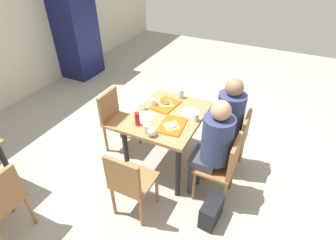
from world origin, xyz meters
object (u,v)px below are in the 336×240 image
object	(u,v)px
plastic_cup_b	(196,117)
plastic_cup_d	(153,102)
foil_bundle	(152,132)
pizza_slice_b	(165,102)
chair_far_side	(116,117)
pizza_slice_a	(172,125)
chair_near_right	(235,138)
tray_red_far	(166,105)
condiment_bottle	(137,119)
paper_plate_near_edge	(190,112)
handbag	(211,211)
plastic_cup_a	(142,106)
chair_left_end	(129,181)
main_table	(168,122)
drink_fridge	(76,29)
background_chair_near	(0,201)
plastic_cup_c	(147,129)
person_in_red	(213,143)
chair_near_left	(223,165)
tray_red_near	(172,125)
soda_can	(181,94)
paper_plate_center	(146,117)
person_in_brown_jacket	(226,118)

from	to	relation	value
plastic_cup_b	plastic_cup_d	size ratio (longest dim) A/B	1.00
foil_bundle	pizza_slice_b	bearing A→B (deg)	14.05
chair_far_side	pizza_slice_a	distance (m)	0.99
plastic_cup_d	chair_near_right	bearing A→B (deg)	-81.63
tray_red_far	condiment_bottle	world-z (taller)	condiment_bottle
paper_plate_near_edge	handbag	distance (m)	1.14
paper_plate_near_edge	condiment_bottle	distance (m)	0.66
pizza_slice_b	plastic_cup_a	bearing A→B (deg)	138.31
foil_bundle	chair_left_end	bearing A→B (deg)	177.53
tray_red_far	pizza_slice_b	distance (m)	0.03
condiment_bottle	main_table	bearing A→B (deg)	-33.40
chair_near_right	drink_fridge	bearing A→B (deg)	68.39
plastic_cup_b	background_chair_near	distance (m)	2.11
plastic_cup_a	foil_bundle	world-z (taller)	same
chair_far_side	plastic_cup_c	size ratio (longest dim) A/B	8.54
person_in_red	drink_fridge	xyz separation A→B (m)	(1.95, 3.49, 0.20)
pizza_slice_a	background_chair_near	bearing A→B (deg)	142.32
plastic_cup_c	person_in_red	bearing A→B (deg)	-77.69
chair_near_left	condiment_bottle	world-z (taller)	condiment_bottle
chair_near_right	condiment_bottle	distance (m)	1.21
person_in_red	paper_plate_near_edge	xyz separation A→B (m)	(0.41, 0.42, 0.02)
main_table	tray_red_near	world-z (taller)	tray_red_near
chair_near_right	chair_near_left	bearing A→B (deg)	180.00
tray_red_near	plastic_cup_b	bearing A→B (deg)	-44.25
main_table	handbag	size ratio (longest dim) A/B	3.18
pizza_slice_a	foil_bundle	distance (m)	0.26
chair_left_end	foil_bundle	xyz separation A→B (m)	(0.46, -0.02, 0.31)
background_chair_near	tray_red_far	bearing A→B (deg)	-24.87
plastic_cup_c	chair_far_side	bearing A→B (deg)	60.54
soda_can	foil_bundle	world-z (taller)	soda_can
main_table	soda_can	xyz separation A→B (m)	(0.43, 0.02, 0.17)
tray_red_near	pizza_slice_a	size ratio (longest dim) A/B	2.14
pizza_slice_a	drink_fridge	bearing A→B (deg)	57.66
chair_left_end	tray_red_far	bearing A→B (deg)	6.34
paper_plate_center	handbag	size ratio (longest dim) A/B	0.69
chair_left_end	tray_red_far	world-z (taller)	chair_left_end
foil_bundle	main_table	bearing A→B (deg)	2.62
chair_far_side	person_in_brown_jacket	world-z (taller)	person_in_brown_jacket
background_chair_near	chair_far_side	bearing A→B (deg)	-6.03
person_in_brown_jacket	paper_plate_near_edge	xyz separation A→B (m)	(-0.10, 0.42, 0.02)
tray_red_far	pizza_slice_b	xyz separation A→B (m)	(0.02, 0.02, 0.02)
paper_plate_center	drink_fridge	world-z (taller)	drink_fridge
tray_red_far	handbag	distance (m)	1.36
paper_plate_center	plastic_cup_a	xyz separation A→B (m)	(0.13, 0.12, 0.05)
plastic_cup_b	condiment_bottle	world-z (taller)	condiment_bottle
pizza_slice_a	plastic_cup_a	distance (m)	0.51
chair_left_end	background_chair_near	xyz separation A→B (m)	(-0.72, 0.95, 0.00)
chair_near_right	paper_plate_near_edge	bearing A→B (deg)	100.26
plastic_cup_c	handbag	distance (m)	1.11
person_in_red	tray_red_far	bearing A→B (deg)	60.33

